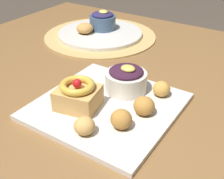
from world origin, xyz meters
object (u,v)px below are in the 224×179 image
object	(u,v)px
fritter_middle	(84,126)
fritter_back	(161,89)
berry_ramekin	(126,79)
back_ramekin	(103,20)
back_pastry	(85,28)
cake_slice	(78,95)
fritter_front	(121,119)
back_plate	(100,34)
front_plate	(107,106)
fritter_extra	(144,106)

from	to	relation	value
fritter_middle	fritter_back	bearing A→B (deg)	72.29
berry_ramekin	back_ramekin	xyz separation A→B (m)	(-0.29, 0.32, 0.01)
fritter_middle	back_pastry	xyz separation A→B (m)	(-0.33, 0.43, 0.01)
cake_slice	fritter_middle	bearing A→B (deg)	-43.96
fritter_front	fritter_back	size ratio (longest dim) A/B	1.06
back_plate	fritter_front	bearing A→B (deg)	-50.40
fritter_front	fritter_middle	world-z (taller)	fritter_front
fritter_back	back_ramekin	xyz separation A→B (m)	(-0.37, 0.29, 0.02)
fritter_back	back_pastry	world-z (taller)	back_pastry
berry_ramekin	back_ramekin	size ratio (longest dim) A/B	1.05
fritter_middle	front_plate	bearing A→B (deg)	100.41
cake_slice	back_pastry	bearing A→B (deg)	125.84
fritter_front	back_pastry	distance (m)	0.53
front_plate	fritter_back	distance (m)	0.13
berry_ramekin	back_pastry	distance (m)	0.40
back_ramekin	fritter_middle	bearing A→B (deg)	-58.77
cake_slice	fritter_back	xyz separation A→B (m)	(0.13, 0.14, -0.01)
fritter_extra	back_pastry	size ratio (longest dim) A/B	0.78
front_plate	cake_slice	xyz separation A→B (m)	(-0.05, -0.04, 0.04)
berry_ramekin	back_plate	xyz separation A→B (m)	(-0.28, 0.29, -0.03)
berry_ramekin	back_ramekin	bearing A→B (deg)	132.18
berry_ramekin	front_plate	bearing A→B (deg)	-93.47
fritter_front	back_ramekin	size ratio (longest dim) A/B	0.46
fritter_back	back_ramekin	world-z (taller)	back_ramekin
back_plate	back_ramekin	world-z (taller)	back_ramekin
berry_ramekin	back_pastry	world-z (taller)	berry_ramekin
front_plate	back_plate	size ratio (longest dim) A/B	1.00
front_plate	fritter_middle	bearing A→B (deg)	-79.59
berry_ramekin	back_pastry	bearing A→B (deg)	141.95
fritter_back	fritter_front	bearing A→B (deg)	-96.05
fritter_middle	back_ramekin	world-z (taller)	back_ramekin
cake_slice	fritter_extra	size ratio (longest dim) A/B	2.26
berry_ramekin	fritter_middle	bearing A→B (deg)	-85.19
cake_slice	back_ramekin	bearing A→B (deg)	118.45
fritter_front	fritter_back	xyz separation A→B (m)	(0.02, 0.15, -0.00)
fritter_middle	back_pastry	world-z (taller)	back_pastry
fritter_middle	back_plate	distance (m)	0.55
fritter_middle	fritter_extra	size ratio (longest dim) A/B	0.91
fritter_extra	back_ramekin	distance (m)	0.53
fritter_extra	cake_slice	bearing A→B (deg)	-157.48
berry_ramekin	fritter_front	bearing A→B (deg)	-62.98
cake_slice	back_plate	distance (m)	0.46
fritter_front	berry_ramekin	bearing A→B (deg)	117.02
cake_slice	fritter_extra	distance (m)	0.15
fritter_back	fritter_extra	distance (m)	0.09
fritter_middle	berry_ramekin	bearing A→B (deg)	94.81
cake_slice	fritter_front	bearing A→B (deg)	-5.28
fritter_middle	fritter_extra	xyz separation A→B (m)	(0.07, 0.12, 0.00)
fritter_middle	back_ramekin	xyz separation A→B (m)	(-0.30, 0.50, 0.02)
back_ramekin	cake_slice	bearing A→B (deg)	-61.55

